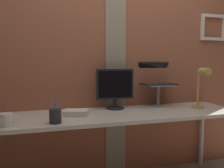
{
  "coord_description": "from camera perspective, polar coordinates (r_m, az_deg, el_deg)",
  "views": [
    {
      "loc": [
        -0.64,
        -1.76,
        1.15
      ],
      "look_at": [
        -0.08,
        0.19,
        0.97
      ],
      "focal_mm": 35.56,
      "sensor_mm": 36.0,
      "label": 1
    }
  ],
  "objects": [
    {
      "name": "desk_lamp",
      "position": [
        2.29,
        22.1,
        0.14
      ],
      "size": [
        0.12,
        0.2,
        0.4
      ],
      "color": "tan",
      "rests_on": "desk"
    },
    {
      "name": "brick_wall_back",
      "position": [
        2.31,
        0.18,
        6.48
      ],
      "size": [
        3.33,
        0.16,
        2.41
      ],
      "color": "#9E563D",
      "rests_on": "ground_plane"
    },
    {
      "name": "pen_cup",
      "position": [
        1.69,
        -14.39,
        -7.96
      ],
      "size": [
        0.09,
        0.09,
        0.18
      ],
      "color": "#262628",
      "rests_on": "desk"
    },
    {
      "name": "monitor",
      "position": [
        2.14,
        0.77,
        -0.63
      ],
      "size": [
        0.37,
        0.18,
        0.39
      ],
      "color": "black",
      "rests_on": "desk"
    },
    {
      "name": "paper_clutter_stack",
      "position": [
        1.91,
        -9.26,
        -7.29
      ],
      "size": [
        0.23,
        0.19,
        0.05
      ],
      "primitive_type": "cube",
      "rotation": [
        0.0,
        0.0,
        -0.28
      ],
      "color": "silver",
      "rests_on": "desk"
    },
    {
      "name": "coffee_mug",
      "position": [
        1.72,
        -25.49,
        -8.35
      ],
      "size": [
        0.12,
        0.08,
        0.09
      ],
      "color": "silver",
      "rests_on": "desk"
    },
    {
      "name": "desk",
      "position": [
        2.0,
        0.8,
        -9.29
      ],
      "size": [
        2.33,
        0.61,
        0.72
      ],
      "color": "beige",
      "rests_on": "ground_plane"
    },
    {
      "name": "laptop_stand",
      "position": [
        2.32,
        11.81,
        -1.96
      ],
      "size": [
        0.28,
        0.22,
        0.22
      ],
      "color": "gray",
      "rests_on": "desk"
    },
    {
      "name": "laptop",
      "position": [
        2.38,
        11.03,
        1.59
      ],
      "size": [
        0.35,
        0.29,
        0.23
      ],
      "color": "black",
      "rests_on": "laptop_stand"
    }
  ]
}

